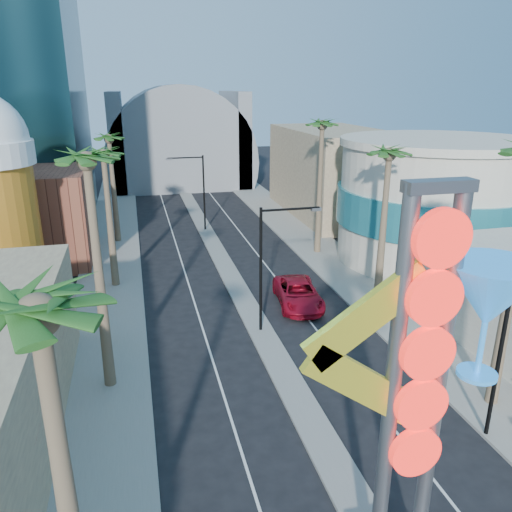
# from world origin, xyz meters

# --- Properties ---
(sidewalk_west) EXTENTS (5.00, 100.00, 0.15)m
(sidewalk_west) POSITION_xyz_m (-9.50, 35.00, 0.07)
(sidewalk_west) COLOR gray
(sidewalk_west) RESTS_ON ground
(sidewalk_east) EXTENTS (5.00, 100.00, 0.15)m
(sidewalk_east) POSITION_xyz_m (9.50, 35.00, 0.07)
(sidewalk_east) COLOR gray
(sidewalk_east) RESTS_ON ground
(median) EXTENTS (1.60, 84.00, 0.15)m
(median) POSITION_xyz_m (0.00, 38.00, 0.07)
(median) COLOR gray
(median) RESTS_ON ground
(brick_filler_west) EXTENTS (10.00, 10.00, 8.00)m
(brick_filler_west) POSITION_xyz_m (-16.00, 38.00, 4.00)
(brick_filler_west) COLOR brown
(brick_filler_west) RESTS_ON ground
(filler_east) EXTENTS (10.00, 20.00, 10.00)m
(filler_east) POSITION_xyz_m (16.00, 48.00, 5.00)
(filler_east) COLOR #8F765C
(filler_east) RESTS_ON ground
(turquoise_building) EXTENTS (16.60, 16.60, 10.60)m
(turquoise_building) POSITION_xyz_m (18.00, 30.00, 5.25)
(turquoise_building) COLOR beige
(turquoise_building) RESTS_ON ground
(canopy) EXTENTS (22.00, 16.00, 22.00)m
(canopy) POSITION_xyz_m (0.00, 72.00, 4.31)
(canopy) COLOR slate
(canopy) RESTS_ON ground
(neon_sign) EXTENTS (6.53, 2.60, 12.55)m
(neon_sign) POSITION_xyz_m (0.82, 2.96, 7.31)
(neon_sign) COLOR gray
(neon_sign) RESTS_ON ground
(streetlight_0) EXTENTS (3.79, 0.25, 8.00)m
(streetlight_0) POSITION_xyz_m (0.55, 20.00, 4.88)
(streetlight_0) COLOR black
(streetlight_0) RESTS_ON ground
(streetlight_1) EXTENTS (3.79, 0.25, 8.00)m
(streetlight_1) POSITION_xyz_m (-0.55, 44.00, 4.88)
(streetlight_1) COLOR black
(streetlight_1) RESTS_ON ground
(streetlight_2) EXTENTS (3.45, 0.25, 8.00)m
(streetlight_2) POSITION_xyz_m (6.72, 8.00, 4.83)
(streetlight_2) COLOR black
(streetlight_2) RESTS_ON ground
(palm_0) EXTENTS (2.40, 2.40, 11.70)m
(palm_0) POSITION_xyz_m (-9.00, 2.00, 9.93)
(palm_0) COLOR brown
(palm_0) RESTS_ON ground
(palm_1) EXTENTS (2.40, 2.40, 12.70)m
(palm_1) POSITION_xyz_m (-9.00, 16.00, 10.82)
(palm_1) COLOR brown
(palm_1) RESTS_ON ground
(palm_2) EXTENTS (2.40, 2.40, 11.20)m
(palm_2) POSITION_xyz_m (-9.00, 30.00, 9.48)
(palm_2) COLOR brown
(palm_2) RESTS_ON ground
(palm_3) EXTENTS (2.40, 2.40, 11.20)m
(palm_3) POSITION_xyz_m (-9.00, 42.00, 9.48)
(palm_3) COLOR brown
(palm_3) RESTS_ON ground
(palm_6) EXTENTS (2.40, 2.40, 11.70)m
(palm_6) POSITION_xyz_m (9.00, 22.00, 9.93)
(palm_6) COLOR brown
(palm_6) RESTS_ON ground
(palm_7) EXTENTS (2.40, 2.40, 12.70)m
(palm_7) POSITION_xyz_m (9.00, 34.00, 10.82)
(palm_7) COLOR brown
(palm_7) RESTS_ON ground
(red_pickup) EXTENTS (3.52, 6.43, 1.71)m
(red_pickup) POSITION_xyz_m (3.57, 23.32, 0.85)
(red_pickup) COLOR #A60C22
(red_pickup) RESTS_ON ground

